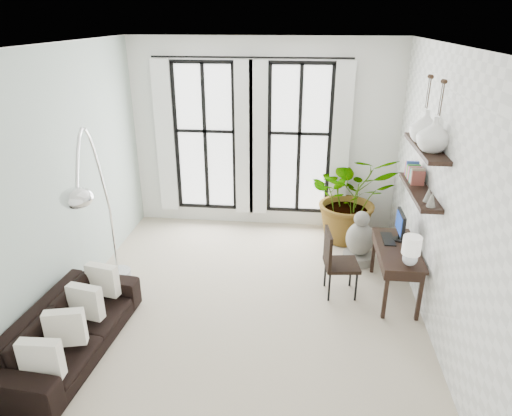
# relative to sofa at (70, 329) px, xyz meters

# --- Properties ---
(floor) EXTENTS (5.00, 5.00, 0.00)m
(floor) POSITION_rel_sofa_xyz_m (1.80, 1.16, -0.29)
(floor) COLOR #BAAA94
(floor) RESTS_ON ground
(ceiling) EXTENTS (5.00, 5.00, 0.00)m
(ceiling) POSITION_rel_sofa_xyz_m (1.80, 1.16, 2.91)
(ceiling) COLOR white
(ceiling) RESTS_ON wall_back
(wall_left) EXTENTS (0.00, 5.00, 5.00)m
(wall_left) POSITION_rel_sofa_xyz_m (-0.45, 1.16, 1.31)
(wall_left) COLOR #A4B7AD
(wall_left) RESTS_ON floor
(wall_right) EXTENTS (0.00, 5.00, 5.00)m
(wall_right) POSITION_rel_sofa_xyz_m (4.05, 1.16, 1.31)
(wall_right) COLOR white
(wall_right) RESTS_ON floor
(wall_back) EXTENTS (4.50, 0.00, 4.50)m
(wall_back) POSITION_rel_sofa_xyz_m (1.80, 3.66, 1.31)
(wall_back) COLOR white
(wall_back) RESTS_ON floor
(windows) EXTENTS (3.26, 0.13, 2.65)m
(windows) POSITION_rel_sofa_xyz_m (1.60, 3.59, 1.27)
(windows) COLOR white
(windows) RESTS_ON wall_back
(wall_shelves) EXTENTS (0.25, 1.30, 0.60)m
(wall_shelves) POSITION_rel_sofa_xyz_m (3.91, 1.58, 1.43)
(wall_shelves) COLOR black
(wall_shelves) RESTS_ON wall_right
(sofa) EXTENTS (0.92, 2.06, 0.59)m
(sofa) POSITION_rel_sofa_xyz_m (0.00, 0.00, 0.00)
(sofa) COLOR black
(sofa) RESTS_ON floor
(throw_pillows) EXTENTS (0.40, 1.52, 0.40)m
(throw_pillows) POSITION_rel_sofa_xyz_m (0.10, 0.00, 0.21)
(throw_pillows) COLOR white
(throw_pillows) RESTS_ON sofa
(plant) EXTENTS (1.56, 1.41, 1.52)m
(plant) POSITION_rel_sofa_xyz_m (3.27, 3.17, 0.47)
(plant) COLOR #2D7228
(plant) RESTS_ON floor
(desk) EXTENTS (0.51, 1.20, 1.10)m
(desk) POSITION_rel_sofa_xyz_m (3.75, 1.48, 0.39)
(desk) COLOR black
(desk) RESTS_ON floor
(desk_chair) EXTENTS (0.49, 0.49, 0.93)m
(desk_chair) POSITION_rel_sofa_xyz_m (2.96, 1.48, 0.24)
(desk_chair) COLOR black
(desk_chair) RESTS_ON floor
(arc_lamp) EXTENTS (0.74, 1.85, 2.39)m
(arc_lamp) POSITION_rel_sofa_xyz_m (0.10, 0.80, 1.57)
(arc_lamp) COLOR silver
(arc_lamp) RESTS_ON floor
(buddha) EXTENTS (0.46, 0.46, 0.84)m
(buddha) POSITION_rel_sofa_xyz_m (3.38, 2.39, 0.06)
(buddha) COLOR gray
(buddha) RESTS_ON floor
(vase_a) EXTENTS (0.37, 0.37, 0.38)m
(vase_a) POSITION_rel_sofa_xyz_m (3.91, 1.29, 1.97)
(vase_a) COLOR white
(vase_a) RESTS_ON shelf_upper
(vase_b) EXTENTS (0.37, 0.37, 0.38)m
(vase_b) POSITION_rel_sofa_xyz_m (3.91, 1.69, 1.97)
(vase_b) COLOR white
(vase_b) RESTS_ON shelf_upper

